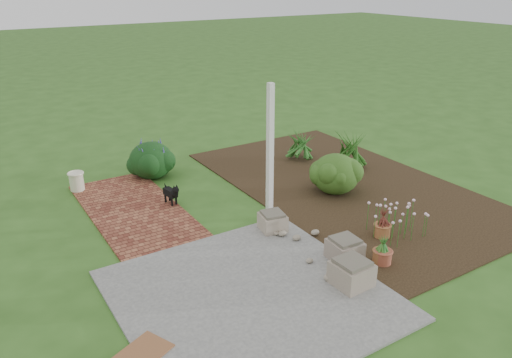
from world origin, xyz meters
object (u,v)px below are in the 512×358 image
stone_trough_near (351,274)px  evergreen_shrub (336,173)px  black_dog (171,192)px  cream_ceramic_urn (77,181)px

stone_trough_near → evergreen_shrub: (1.98, 2.68, 0.23)m
stone_trough_near → black_dog: size_ratio=1.07×
evergreen_shrub → stone_trough_near: bearing=-126.4°
cream_ceramic_urn → evergreen_shrub: size_ratio=0.39×
stone_trough_near → black_dog: (-1.10, 3.87, 0.07)m
cream_ceramic_urn → evergreen_shrub: evergreen_shrub is taller
stone_trough_near → cream_ceramic_urn: size_ratio=1.33×
stone_trough_near → evergreen_shrub: bearing=53.6°
black_dog → cream_ceramic_urn: (-1.38, 1.66, -0.05)m
black_dog → evergreen_shrub: size_ratio=0.49×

